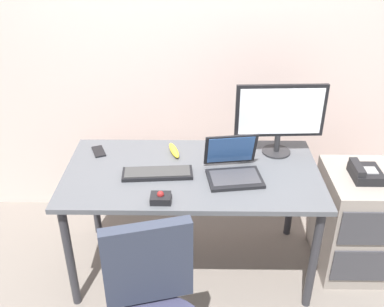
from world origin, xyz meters
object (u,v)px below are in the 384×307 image
object	(u,v)px
desk_phone	(365,173)
banana	(174,150)
cell_phone	(99,151)
laptop	(233,168)
file_cabinet	(354,221)
coffee_mug	(243,151)
keyboard	(157,173)
trackball_mouse	(161,198)
monitor_main	(280,115)

from	to	relation	value
desk_phone	banana	world-z (taller)	banana
cell_phone	laptop	bearing A→B (deg)	-40.34
file_cabinet	cell_phone	size ratio (longest dim) A/B	4.85
desk_phone	coffee_mug	distance (m)	0.74
keyboard	coffee_mug	bearing A→B (deg)	21.44
banana	keyboard	bearing A→B (deg)	-107.65
trackball_mouse	banana	xyz separation A→B (m)	(0.05, 0.53, -0.00)
keyboard	cell_phone	xyz separation A→B (m)	(-0.40, 0.27, -0.01)
monitor_main	trackball_mouse	xyz separation A→B (m)	(-0.70, -0.54, -0.24)
laptop	desk_phone	bearing A→B (deg)	4.98
keyboard	cell_phone	bearing A→B (deg)	145.98
file_cabinet	cell_phone	world-z (taller)	cell_phone
monitor_main	keyboard	size ratio (longest dim) A/B	1.32
monitor_main	cell_phone	size ratio (longest dim) A/B	3.89
coffee_mug	banana	world-z (taller)	coffee_mug
trackball_mouse	banana	size ratio (longest dim) A/B	0.58
desk_phone	monitor_main	distance (m)	0.61
laptop	trackball_mouse	world-z (taller)	laptop
file_cabinet	monitor_main	bearing A→B (deg)	159.48
desk_phone	cell_phone	xyz separation A→B (m)	(-1.64, 0.20, 0.02)
desk_phone	banana	size ratio (longest dim) A/B	1.05
monitor_main	cell_phone	distance (m)	1.17
file_cabinet	keyboard	xyz separation A→B (m)	(-1.25, -0.09, 0.41)
keyboard	coffee_mug	distance (m)	0.56
keyboard	trackball_mouse	bearing A→B (deg)	-81.59
file_cabinet	laptop	size ratio (longest dim) A/B	1.98
monitor_main	coffee_mug	world-z (taller)	monitor_main
keyboard	coffee_mug	world-z (taller)	coffee_mug
desk_phone	monitor_main	bearing A→B (deg)	157.54
monitor_main	desk_phone	bearing A→B (deg)	-22.46
monitor_main	trackball_mouse	size ratio (longest dim) A/B	5.03
file_cabinet	desk_phone	world-z (taller)	desk_phone
desk_phone	file_cabinet	bearing A→B (deg)	63.22
file_cabinet	cell_phone	bearing A→B (deg)	173.73
cell_phone	keyboard	bearing A→B (deg)	-56.75
monitor_main	trackball_mouse	bearing A→B (deg)	-142.25
trackball_mouse	banana	distance (m)	0.53
trackball_mouse	cell_phone	world-z (taller)	trackball_mouse
cell_phone	banana	size ratio (longest dim) A/B	0.75
desk_phone	monitor_main	xyz separation A→B (m)	(-0.50, 0.21, 0.29)
desk_phone	keyboard	xyz separation A→B (m)	(-1.24, -0.07, 0.03)
keyboard	laptop	size ratio (longest dim) A/B	1.21
laptop	banana	world-z (taller)	laptop
banana	monitor_main	bearing A→B (deg)	1.39
keyboard	laptop	xyz separation A→B (m)	(0.44, 0.00, 0.04)
coffee_mug	laptop	bearing A→B (deg)	-110.57
desk_phone	trackball_mouse	size ratio (longest dim) A/B	1.82
file_cabinet	laptop	distance (m)	0.93
cell_phone	monitor_main	bearing A→B (deg)	-22.23
coffee_mug	keyboard	bearing A→B (deg)	-158.56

